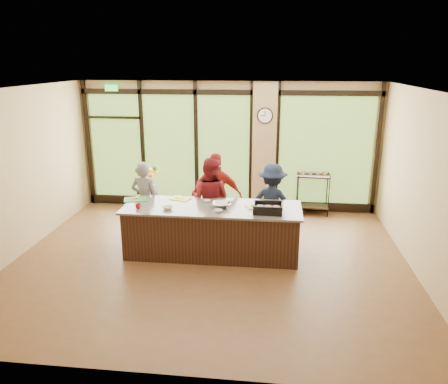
% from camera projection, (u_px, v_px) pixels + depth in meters
% --- Properties ---
extents(floor, '(7.00, 7.00, 0.00)m').
position_uv_depth(floor, '(210.00, 260.00, 7.83)').
color(floor, brown).
rests_on(floor, ground).
extents(ceiling, '(7.00, 7.00, 0.00)m').
position_uv_depth(ceiling, '(208.00, 89.00, 6.96)').
color(ceiling, white).
rests_on(ceiling, back_wall).
extents(back_wall, '(7.00, 0.00, 7.00)m').
position_uv_depth(back_wall, '(228.00, 147.00, 10.25)').
color(back_wall, tan).
rests_on(back_wall, floor).
extents(left_wall, '(0.00, 6.00, 6.00)m').
position_uv_depth(left_wall, '(15.00, 174.00, 7.78)').
color(left_wall, tan).
rests_on(left_wall, floor).
extents(right_wall, '(0.00, 6.00, 6.00)m').
position_uv_depth(right_wall, '(424.00, 186.00, 7.01)').
color(right_wall, tan).
rests_on(right_wall, floor).
extents(window_wall, '(6.90, 0.12, 3.00)m').
position_uv_depth(window_wall, '(235.00, 151.00, 10.22)').
color(window_wall, tan).
rests_on(window_wall, floor).
extents(island_base, '(3.10, 1.00, 0.88)m').
position_uv_depth(island_base, '(212.00, 231.00, 7.99)').
color(island_base, black).
rests_on(island_base, floor).
extents(countertop, '(3.20, 1.10, 0.04)m').
position_uv_depth(countertop, '(212.00, 208.00, 7.86)').
color(countertop, '#6E655B').
rests_on(countertop, island_base).
extents(wall_clock, '(0.36, 0.04, 0.36)m').
position_uv_depth(wall_clock, '(265.00, 116.00, 9.81)').
color(wall_clock, black).
rests_on(wall_clock, window_wall).
extents(cook_left, '(0.62, 0.46, 1.55)m').
position_uv_depth(cook_left, '(145.00, 200.00, 8.69)').
color(cook_left, slate).
rests_on(cook_left, floor).
extents(cook_midleft, '(0.95, 0.83, 1.66)m').
position_uv_depth(cook_midleft, '(210.00, 199.00, 8.56)').
color(cook_midleft, maroon).
rests_on(cook_midleft, floor).
extents(cook_midright, '(1.03, 0.46, 1.73)m').
position_uv_depth(cook_midright, '(217.00, 196.00, 8.64)').
color(cook_midright, maroon).
rests_on(cook_midright, floor).
extents(cook_right, '(1.10, 0.76, 1.55)m').
position_uv_depth(cook_right, '(272.00, 203.00, 8.52)').
color(cook_right, '#171F34').
rests_on(cook_right, floor).
extents(roasting_pan, '(0.51, 0.40, 0.09)m').
position_uv_depth(roasting_pan, '(268.00, 210.00, 7.54)').
color(roasting_pan, black).
rests_on(roasting_pan, countertop).
extents(mixing_bowl, '(0.39, 0.39, 0.08)m').
position_uv_depth(mixing_bowl, '(222.00, 205.00, 7.82)').
color(mixing_bowl, silver).
rests_on(mixing_bowl, countertop).
extents(cutting_board_left, '(0.49, 0.42, 0.01)m').
position_uv_depth(cutting_board_left, '(135.00, 199.00, 8.24)').
color(cutting_board_left, '#3C8D33').
rests_on(cutting_board_left, countertop).
extents(cutting_board_center, '(0.43, 0.38, 0.01)m').
position_uv_depth(cutting_board_center, '(181.00, 199.00, 8.29)').
color(cutting_board_center, yellow).
rests_on(cutting_board_center, countertop).
extents(cutting_board_right, '(0.43, 0.39, 0.01)m').
position_uv_depth(cutting_board_right, '(256.00, 207.00, 7.83)').
color(cutting_board_right, yellow).
rests_on(cutting_board_right, countertop).
extents(prep_bowl_near, '(0.21, 0.21, 0.05)m').
position_uv_depth(prep_bowl_near, '(168.00, 208.00, 7.70)').
color(prep_bowl_near, white).
rests_on(prep_bowl_near, countertop).
extents(prep_bowl_mid, '(0.17, 0.17, 0.04)m').
position_uv_depth(prep_bowl_mid, '(218.00, 211.00, 7.56)').
color(prep_bowl_mid, white).
rests_on(prep_bowl_mid, countertop).
extents(prep_bowl_far, '(0.15, 0.15, 0.03)m').
position_uv_depth(prep_bowl_far, '(207.00, 201.00, 8.11)').
color(prep_bowl_far, white).
rests_on(prep_bowl_far, countertop).
extents(red_ramekin, '(0.10, 0.10, 0.08)m').
position_uv_depth(red_ramekin, '(138.00, 206.00, 7.75)').
color(red_ramekin, '#B21119').
rests_on(red_ramekin, countertop).
extents(flower_stand, '(0.39, 0.39, 0.72)m').
position_uv_depth(flower_stand, '(148.00, 201.00, 9.97)').
color(flower_stand, black).
rests_on(flower_stand, floor).
extents(flower_vase, '(0.24, 0.24, 0.24)m').
position_uv_depth(flower_vase, '(147.00, 181.00, 9.83)').
color(flower_vase, olive).
rests_on(flower_vase, flower_stand).
extents(bar_cart, '(0.79, 0.49, 1.03)m').
position_uv_depth(bar_cart, '(313.00, 188.00, 10.05)').
color(bar_cart, black).
rests_on(bar_cart, floor).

